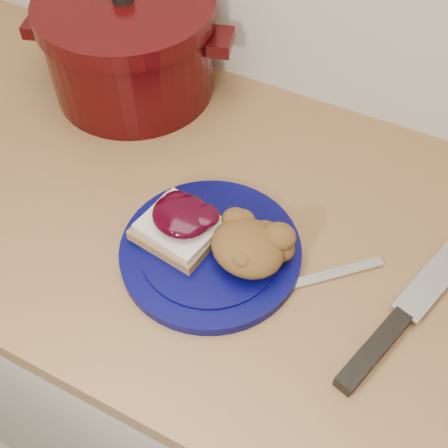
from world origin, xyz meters
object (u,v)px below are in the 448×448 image
at_px(plate, 210,251).
at_px(dutch_oven, 130,47).
at_px(butter_knife, 320,277).
at_px(pepper_grinder, 85,40).
at_px(chef_knife, 395,325).

distance_m(plate, dutch_oven, 0.38).
height_order(butter_knife, dutch_oven, dutch_oven).
bearing_deg(pepper_grinder, plate, -34.41).
relative_size(plate, butter_knife, 1.37).
xyz_separation_m(plate, butter_knife, (0.14, 0.03, -0.00)).
bearing_deg(pepper_grinder, chef_knife, -22.02).
relative_size(chef_knife, dutch_oven, 0.94).
height_order(chef_knife, butter_knife, chef_knife).
bearing_deg(chef_knife, pepper_grinder, 84.54).
xyz_separation_m(butter_knife, dutch_oven, (-0.42, 0.22, 0.08)).
xyz_separation_m(chef_knife, dutch_oven, (-0.53, 0.25, 0.07)).
bearing_deg(dutch_oven, pepper_grinder, 176.61).
height_order(chef_knife, dutch_oven, dutch_oven).
height_order(plate, pepper_grinder, pepper_grinder).
height_order(plate, chef_knife, chef_knife).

